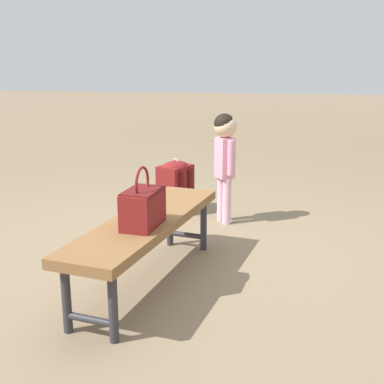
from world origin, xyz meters
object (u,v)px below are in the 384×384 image
Objects in this scene: handbag at (143,206)px; child_standing at (225,151)px; backpack_large at (175,186)px; park_bench at (147,226)px.

child_standing reaches higher than handbag.
park_bench is at bearing -174.05° from backpack_large.
backpack_large is at bearing 6.22° from handbag.
handbag is at bearing 168.74° from child_standing.
park_bench is 4.47× the size of handbag.
park_bench is 1.43m from child_standing.
backpack_large is at bearing 5.95° from park_bench.
child_standing is at bearing -13.63° from park_bench.
park_bench is 3.13× the size of backpack_large.
child_standing reaches higher than backpack_large.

